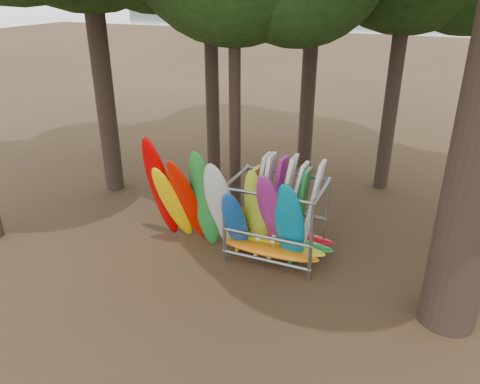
% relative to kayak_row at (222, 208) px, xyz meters
% --- Properties ---
extents(ground, '(120.00, 120.00, 0.00)m').
position_rel_kayak_row_xyz_m(ground, '(0.63, -0.46, -1.37)').
color(ground, '#47331E').
rests_on(ground, ground).
extents(lake, '(160.00, 160.00, 0.00)m').
position_rel_kayak_row_xyz_m(lake, '(0.63, 59.54, -1.37)').
color(lake, gray).
rests_on(lake, ground).
extents(far_shore, '(160.00, 4.00, 4.00)m').
position_rel_kayak_row_xyz_m(far_shore, '(0.63, 109.54, 0.63)').
color(far_shore, black).
rests_on(far_shore, ground).
extents(kayak_row, '(4.48, 1.94, 3.25)m').
position_rel_kayak_row_xyz_m(kayak_row, '(0.00, 0.00, 0.00)').
color(kayak_row, '#AF0001').
rests_on(kayak_row, ground).
extents(storage_rack, '(3.03, 1.53, 2.79)m').
position_rel_kayak_row_xyz_m(storage_rack, '(1.28, 0.53, -0.38)').
color(storage_rack, gray).
rests_on(storage_rack, ground).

